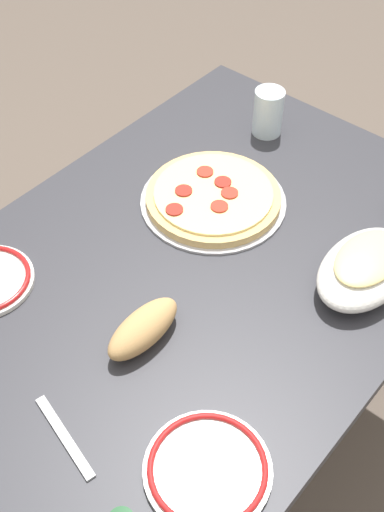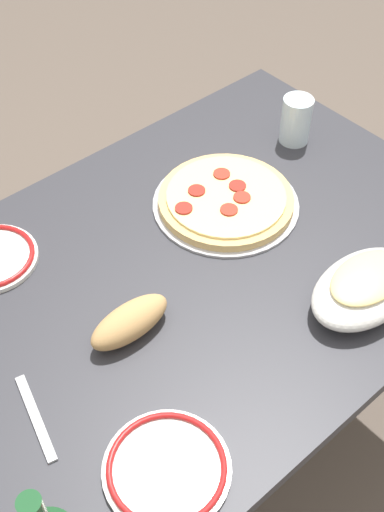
{
  "view_description": "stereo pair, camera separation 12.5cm",
  "coord_description": "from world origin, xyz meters",
  "px_view_note": "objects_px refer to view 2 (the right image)",
  "views": [
    {
      "loc": [
        0.64,
        0.55,
        1.67
      ],
      "look_at": [
        0.0,
        0.0,
        0.74
      ],
      "focal_mm": 45.83,
      "sensor_mm": 36.0,
      "label": 1
    },
    {
      "loc": [
        0.56,
        0.64,
        1.67
      ],
      "look_at": [
        0.0,
        0.0,
        0.74
      ],
      "focal_mm": 45.83,
      "sensor_mm": 36.0,
      "label": 2
    }
  ],
  "objects_px": {
    "dining_table": "(192,305)",
    "baked_pasta_dish": "(365,286)",
    "pepperoni_pizza": "(226,200)",
    "bread_loaf": "(130,322)",
    "side_plate_far": "(167,468)",
    "water_glass": "(296,120)"
  },
  "relations": [
    {
      "from": "dining_table",
      "to": "pepperoni_pizza",
      "type": "bearing_deg",
      "value": -153.29
    },
    {
      "from": "bread_loaf",
      "to": "water_glass",
      "type": "bearing_deg",
      "value": -163.1
    },
    {
      "from": "dining_table",
      "to": "baked_pasta_dish",
      "type": "height_order",
      "value": "baked_pasta_dish"
    },
    {
      "from": "bread_loaf",
      "to": "dining_table",
      "type": "bearing_deg",
      "value": -165.89
    },
    {
      "from": "water_glass",
      "to": "baked_pasta_dish",
      "type": "bearing_deg",
      "value": 57.88
    },
    {
      "from": "water_glass",
      "to": "side_plate_far",
      "type": "height_order",
      "value": "water_glass"
    },
    {
      "from": "water_glass",
      "to": "pepperoni_pizza",
      "type": "bearing_deg",
      "value": 12.24
    },
    {
      "from": "pepperoni_pizza",
      "to": "bread_loaf",
      "type": "relative_size",
      "value": 1.94
    },
    {
      "from": "dining_table",
      "to": "side_plate_far",
      "type": "xyz_separation_m",
      "value": [
        0.3,
        0.29,
        0.13
      ]
    },
    {
      "from": "dining_table",
      "to": "bread_loaf",
      "type": "distance_m",
      "value": 0.25
    },
    {
      "from": "pepperoni_pizza",
      "to": "baked_pasta_dish",
      "type": "bearing_deg",
      "value": 92.25
    },
    {
      "from": "water_glass",
      "to": "side_plate_far",
      "type": "distance_m",
      "value": 0.87
    },
    {
      "from": "dining_table",
      "to": "side_plate_far",
      "type": "height_order",
      "value": "side_plate_far"
    },
    {
      "from": "pepperoni_pizza",
      "to": "bread_loaf",
      "type": "height_order",
      "value": "bread_loaf"
    },
    {
      "from": "dining_table",
      "to": "pepperoni_pizza",
      "type": "xyz_separation_m",
      "value": [
        -0.17,
        -0.09,
        0.14
      ]
    },
    {
      "from": "dining_table",
      "to": "pepperoni_pizza",
      "type": "relative_size",
      "value": 3.88
    },
    {
      "from": "bread_loaf",
      "to": "side_plate_far",
      "type": "bearing_deg",
      "value": 64.35
    },
    {
      "from": "dining_table",
      "to": "baked_pasta_dish",
      "type": "bearing_deg",
      "value": 124.05
    },
    {
      "from": "pepperoni_pizza",
      "to": "baked_pasta_dish",
      "type": "height_order",
      "value": "baked_pasta_dish"
    },
    {
      "from": "pepperoni_pizza",
      "to": "dining_table",
      "type": "bearing_deg",
      "value": 26.71
    },
    {
      "from": "pepperoni_pizza",
      "to": "water_glass",
      "type": "xyz_separation_m",
      "value": [
        -0.28,
        -0.06,
        0.04
      ]
    },
    {
      "from": "baked_pasta_dish",
      "to": "side_plate_far",
      "type": "xyz_separation_m",
      "value": [
        0.49,
        0.02,
        -0.03
      ]
    }
  ]
}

